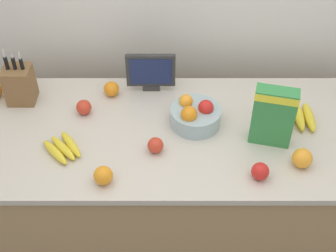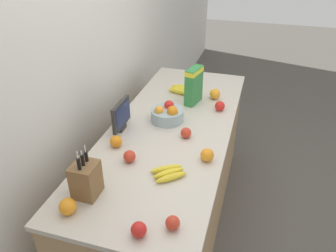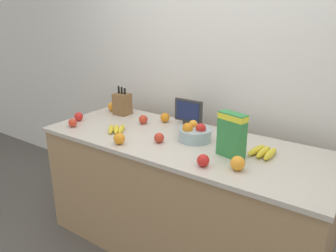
{
  "view_description": "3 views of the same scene",
  "coord_description": "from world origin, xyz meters",
  "views": [
    {
      "loc": [
        -0.05,
        -1.56,
        2.36
      ],
      "look_at": [
        -0.05,
        -0.06,
        0.98
      ],
      "focal_mm": 50.0,
      "sensor_mm": 36.0,
      "label": 1
    },
    {
      "loc": [
        -1.86,
        -0.53,
        2.07
      ],
      "look_at": [
        -0.09,
        0.0,
        0.95
      ],
      "focal_mm": 35.0,
      "sensor_mm": 36.0,
      "label": 2
    },
    {
      "loc": [
        1.14,
        -1.83,
        1.75
      ],
      "look_at": [
        -0.09,
        -0.05,
        1.0
      ],
      "focal_mm": 35.0,
      "sensor_mm": 36.0,
      "label": 3
    }
  ],
  "objects": [
    {
      "name": "knife_block",
      "position": [
        -0.77,
        0.23,
        0.99
      ],
      "size": [
        0.13,
        0.12,
        0.29
      ],
      "color": "brown",
      "rests_on": "counter"
    },
    {
      "name": "counter",
      "position": [
        0.0,
        0.0,
        0.45
      ],
      "size": [
        2.09,
        0.81,
        0.9
      ],
      "color": "tan",
      "rests_on": "ground_plane"
    },
    {
      "name": "apple_rear",
      "position": [
        0.32,
        -0.28,
        0.94
      ],
      "size": [
        0.07,
        0.07,
        0.07
      ],
      "primitive_type": "sphere",
      "color": "red",
      "rests_on": "counter"
    },
    {
      "name": "cereal_box",
      "position": [
        0.4,
        -0.06,
        1.05
      ],
      "size": [
        0.19,
        0.11,
        0.28
      ],
      "rotation": [
        0.0,
        0.0,
        -0.24
      ],
      "color": "#338442",
      "rests_on": "counter"
    },
    {
      "name": "orange_near_bowl",
      "position": [
        0.51,
        -0.21,
        0.94
      ],
      "size": [
        0.09,
        0.09,
        0.09
      ],
      "primitive_type": "sphere",
      "color": "orange",
      "rests_on": "counter"
    },
    {
      "name": "banana_bunch_left",
      "position": [
        0.56,
        0.08,
        0.92
      ],
      "size": [
        0.15,
        0.21,
        0.04
      ],
      "rotation": [
        0.0,
        0.0,
        1.49
      ],
      "color": "yellow",
      "rests_on": "counter"
    },
    {
      "name": "orange_mid_left",
      "position": [
        -0.32,
        -0.31,
        0.94
      ],
      "size": [
        0.08,
        0.08,
        0.08
      ],
      "primitive_type": "sphere",
      "color": "orange",
      "rests_on": "counter"
    },
    {
      "name": "apple_by_knife_block",
      "position": [
        -0.94,
        -0.12,
        0.93
      ],
      "size": [
        0.07,
        0.07,
        0.07
      ],
      "primitive_type": "sphere",
      "color": "red",
      "rests_on": "counter"
    },
    {
      "name": "ground_plane",
      "position": [
        0.0,
        0.0,
        0.0
      ],
      "size": [
        14.0,
        14.0,
        0.0
      ],
      "primitive_type": "plane",
      "color": "#514C47"
    },
    {
      "name": "orange_back_center",
      "position": [
        -0.91,
        0.25,
        0.94
      ],
      "size": [
        0.08,
        0.08,
        0.08
      ],
      "primitive_type": "sphere",
      "color": "orange",
      "rests_on": "counter"
    },
    {
      "name": "wall_back",
      "position": [
        0.0,
        0.62,
        1.3
      ],
      "size": [
        9.0,
        0.06,
        2.6
      ],
      "color": "silver",
      "rests_on": "ground_plane"
    },
    {
      "name": "orange_front_left",
      "position": [
        -0.33,
        0.26,
        0.94
      ],
      "size": [
        0.08,
        0.08,
        0.08
      ],
      "primitive_type": "sphere",
      "color": "orange",
      "rests_on": "counter"
    },
    {
      "name": "apple_middle",
      "position": [
        -0.11,
        -0.13,
        0.93
      ],
      "size": [
        0.07,
        0.07,
        0.07
      ],
      "primitive_type": "sphere",
      "color": "red",
      "rests_on": "counter"
    },
    {
      "name": "apple_rightmost",
      "position": [
        -0.86,
        -0.25,
        0.93
      ],
      "size": [
        0.07,
        0.07,
        0.07
      ],
      "primitive_type": "sphere",
      "color": "red",
      "rests_on": "counter"
    },
    {
      "name": "banana_bunch_right",
      "position": [
        -0.51,
        -0.13,
        0.92
      ],
      "size": [
        0.2,
        0.22,
        0.04
      ],
      "rotation": [
        0.0,
        0.0,
        2.24
      ],
      "color": "yellow",
      "rests_on": "counter"
    },
    {
      "name": "fruit_bowl",
      "position": [
        0.07,
        0.05,
        0.95
      ],
      "size": [
        0.23,
        0.23,
        0.13
      ],
      "color": "#99B2B7",
      "rests_on": "counter"
    },
    {
      "name": "small_monitor",
      "position": [
        -0.14,
        0.31,
        1.01
      ],
      "size": [
        0.24,
        0.03,
        0.21
      ],
      "color": "#2D2D2D",
      "rests_on": "counter"
    },
    {
      "name": "apple_near_bananas",
      "position": [
        -0.45,
        0.13,
        0.93
      ],
      "size": [
        0.07,
        0.07,
        0.07
      ],
      "primitive_type": "sphere",
      "color": "red",
      "rests_on": "counter"
    }
  ]
}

